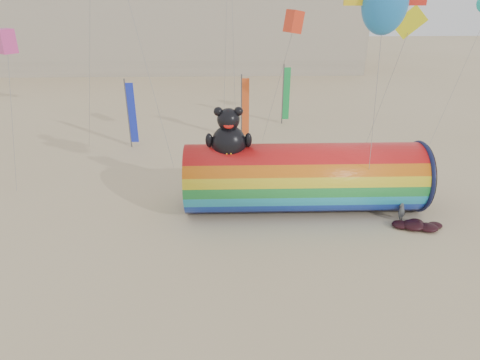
{
  "coord_description": "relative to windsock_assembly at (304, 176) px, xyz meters",
  "views": [
    {
      "loc": [
        -0.05,
        -18.16,
        11.73
      ],
      "look_at": [
        0.5,
        1.5,
        2.4
      ],
      "focal_mm": 32.0,
      "sensor_mm": 36.0,
      "label": 1
    }
  ],
  "objects": [
    {
      "name": "kite_handler",
      "position": [
        5.02,
        -1.57,
        -1.21
      ],
      "size": [
        0.66,
        0.65,
        1.53
      ],
      "primitive_type": "imported",
      "rotation": [
        0.0,
        0.0,
        3.91
      ],
      "color": "#4F5456",
      "rests_on": "ground"
    },
    {
      "name": "beachgoers",
      "position": [
        -3.25,
        -8.27,
        -1.14
      ],
      "size": [
        68.06,
        50.6,
        1.82
      ],
      "color": "#33333F",
      "rests_on": "ground"
    },
    {
      "name": "festival_banners",
      "position": [
        -4.38,
        12.18,
        0.67
      ],
      "size": [
        12.81,
        5.58,
        5.2
      ],
      "color": "#59595E",
      "rests_on": "ground"
    },
    {
      "name": "ground",
      "position": [
        -4.0,
        -2.82,
        -1.97
      ],
      "size": [
        160.0,
        160.0,
        0.0
      ],
      "primitive_type": "plane",
      "color": "#CCB58C",
      "rests_on": "ground"
    },
    {
      "name": "windsock_assembly",
      "position": [
        0.0,
        0.0,
        0.0
      ],
      "size": [
        12.89,
        3.93,
        5.94
      ],
      "color": "red",
      "rests_on": "ground"
    },
    {
      "name": "fabric_bundle",
      "position": [
        5.61,
        -2.34,
        -1.8
      ],
      "size": [
        2.62,
        1.35,
        0.41
      ],
      "color": "black",
      "rests_on": "ground"
    }
  ]
}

